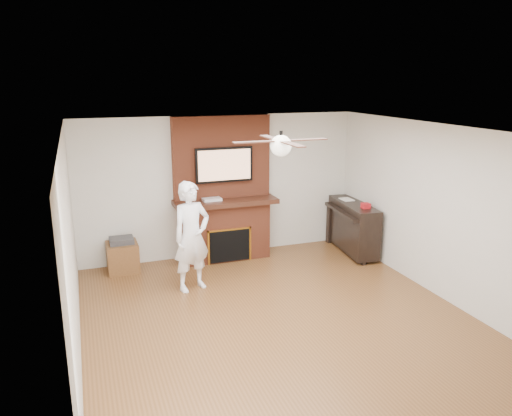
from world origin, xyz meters
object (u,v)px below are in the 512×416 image
object	(u,v)px
side_table	(123,256)
piano	(353,226)
person	(192,237)
fireplace	(224,203)

from	to	relation	value
side_table	piano	world-z (taller)	piano
person	side_table	distance (m)	1.56
person	piano	world-z (taller)	person
fireplace	person	bearing A→B (deg)	-125.72
person	side_table	bearing A→B (deg)	110.31
fireplace	piano	distance (m)	2.39
fireplace	person	xyz separation A→B (m)	(-0.85, -1.18, -0.16)
fireplace	side_table	xyz separation A→B (m)	(-1.78, -0.07, -0.73)
person	fireplace	bearing A→B (deg)	34.44
side_table	piano	distance (m)	4.09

